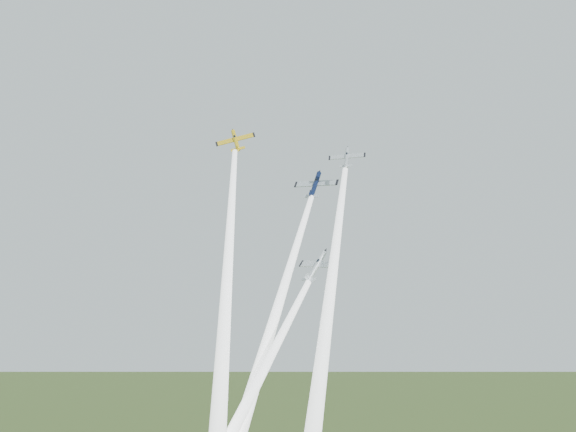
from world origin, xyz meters
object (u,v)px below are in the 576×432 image
(plane_yellow, at_px, (236,140))
(plane_silver_low, at_px, (317,266))
(plane_navy, at_px, (315,185))
(plane_silver_right, at_px, (347,157))

(plane_yellow, distance_m, plane_silver_low, 35.57)
(plane_yellow, distance_m, plane_navy, 17.85)
(plane_silver_low, bearing_deg, plane_yellow, 166.95)
(plane_navy, bearing_deg, plane_silver_low, -69.41)
(plane_yellow, relative_size, plane_silver_right, 1.16)
(plane_yellow, bearing_deg, plane_silver_low, -56.26)
(plane_yellow, distance_m, plane_silver_right, 22.79)
(plane_yellow, xyz_separation_m, plane_navy, (15.20, 1.62, -9.20))
(plane_yellow, height_order, plane_navy, plane_yellow)
(plane_navy, distance_m, plane_silver_low, 23.41)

